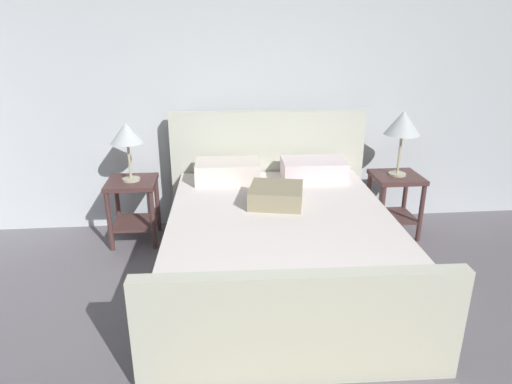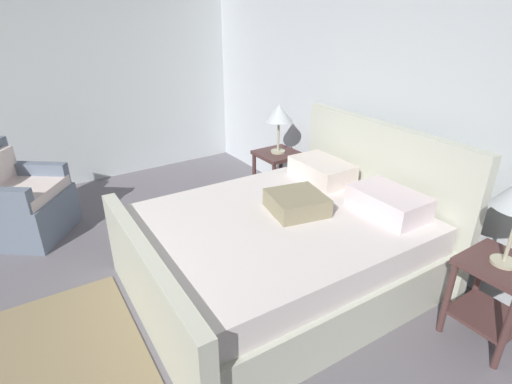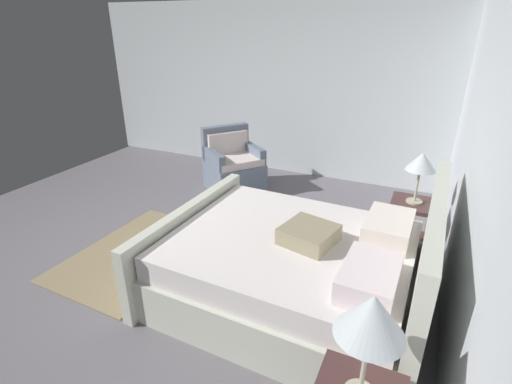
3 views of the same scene
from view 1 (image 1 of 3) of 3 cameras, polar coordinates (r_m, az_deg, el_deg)
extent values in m
cube|color=silver|center=(4.46, 1.31, 12.39)|extent=(6.33, 0.12, 2.62)
cube|color=beige|center=(3.56, 2.88, -8.64)|extent=(1.77, 2.04, 0.40)
cube|color=beige|center=(4.36, 1.46, 2.55)|extent=(1.83, 0.16, 1.18)
cube|color=beige|center=(2.61, 5.58, -16.85)|extent=(1.83, 0.16, 0.70)
cube|color=silver|center=(3.42, 2.97, -4.09)|extent=(1.69, 1.98, 0.22)
cube|color=white|center=(4.00, -3.62, 2.63)|extent=(0.57, 0.38, 0.18)
cube|color=white|center=(4.07, 7.29, 2.82)|extent=(0.57, 0.38, 0.18)
cube|color=gray|center=(3.49, 2.56, -0.39)|extent=(0.48, 0.48, 0.14)
cube|color=#4D302E|center=(4.45, 17.39, 1.81)|extent=(0.44, 0.44, 0.04)
cube|color=#4D302E|center=(4.59, 16.87, -2.93)|extent=(0.40, 0.40, 0.02)
cylinder|color=#4D302E|center=(4.32, 15.57, -2.81)|extent=(0.04, 0.04, 0.56)
cylinder|color=#4D302E|center=(4.47, 20.14, -2.56)|extent=(0.04, 0.04, 0.56)
cylinder|color=#4D302E|center=(4.65, 13.98, -1.00)|extent=(0.04, 0.04, 0.56)
cylinder|color=#4D302E|center=(4.79, 18.28, -0.82)|extent=(0.04, 0.04, 0.56)
cylinder|color=#B7B293|center=(4.44, 17.43, 2.18)|extent=(0.16, 0.16, 0.02)
cylinder|color=#B7B293|center=(4.39, 17.69, 4.60)|extent=(0.02, 0.02, 0.37)
cone|color=silver|center=(4.32, 18.11, 8.35)|extent=(0.32, 0.32, 0.22)
cube|color=#4D302E|center=(4.26, -15.47, 1.17)|extent=(0.44, 0.44, 0.04)
cube|color=#4D302E|center=(4.40, -14.99, -3.76)|extent=(0.40, 0.40, 0.02)
cylinder|color=#4D302E|center=(4.23, -18.04, -3.61)|extent=(0.04, 0.04, 0.56)
cylinder|color=#4D302E|center=(4.16, -12.92, -3.50)|extent=(0.04, 0.04, 0.56)
cylinder|color=#4D302E|center=(4.57, -17.09, -1.69)|extent=(0.04, 0.04, 0.56)
cylinder|color=#4D302E|center=(4.50, -12.35, -1.56)|extent=(0.04, 0.04, 0.56)
cylinder|color=#B7B293|center=(4.25, -15.51, 1.55)|extent=(0.16, 0.16, 0.02)
cylinder|color=#B7B293|center=(4.20, -15.73, 3.82)|extent=(0.02, 0.02, 0.33)
cone|color=silver|center=(4.13, -16.07, 7.23)|extent=(0.29, 0.29, 0.18)
camera|label=2|loc=(2.95, 57.68, 13.97)|focal=28.03mm
camera|label=3|loc=(5.05, 35.03, 20.84)|focal=26.71mm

